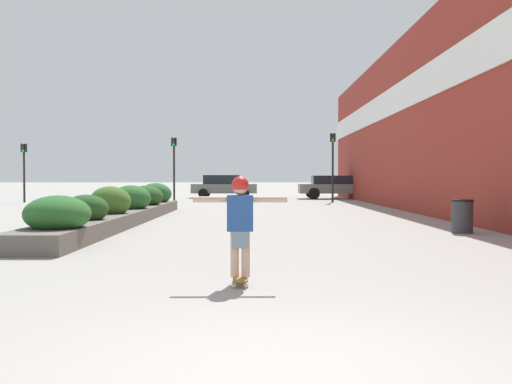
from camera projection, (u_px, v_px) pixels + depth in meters
ground_plane at (277, 376)px, 3.89m from camera, size 300.00×300.00×0.00m
building_wall_right at (440, 111)px, 19.31m from camera, size 0.67×44.74×7.18m
planter_box at (123, 208)px, 17.02m from camera, size 1.39×14.41×1.14m
skateboard at (239, 279)px, 7.20m from camera, size 0.20×0.60×0.10m
skateboarder at (239, 216)px, 7.18m from camera, size 1.19×0.22×1.27m
trash_bin at (460, 216)px, 13.89m from camera, size 0.53×0.53×0.82m
car_leftmost at (332, 186)px, 36.02m from camera, size 4.51×1.94×1.47m
car_center_left at (437, 187)px, 34.87m from camera, size 4.64×1.94×1.38m
car_center_right at (222, 186)px, 37.64m from camera, size 4.28×1.93×1.51m
traffic_light_left at (172, 158)px, 30.82m from camera, size 0.28×0.30×3.51m
traffic_light_right at (331, 156)px, 30.80m from camera, size 0.28×0.30×3.74m
traffic_light_far_left at (22, 162)px, 30.77m from camera, size 0.28×0.30×3.18m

